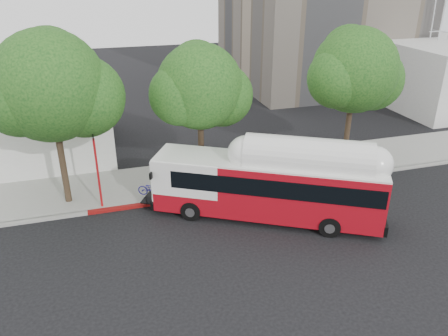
% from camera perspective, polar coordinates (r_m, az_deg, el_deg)
% --- Properties ---
extents(ground, '(120.00, 120.00, 0.00)m').
position_cam_1_polar(ground, '(22.95, 3.23, -7.84)').
color(ground, black).
rests_on(ground, ground).
extents(sidewalk, '(60.00, 5.00, 0.15)m').
position_cam_1_polar(sidewalk, '(28.34, -1.19, -0.93)').
color(sidewalk, gray).
rests_on(sidewalk, ground).
extents(curb_strip, '(60.00, 0.30, 0.15)m').
position_cam_1_polar(curb_strip, '(26.11, 0.35, -3.30)').
color(curb_strip, gray).
rests_on(curb_strip, ground).
extents(red_curb_segment, '(10.00, 0.32, 0.16)m').
position_cam_1_polar(red_curb_segment, '(25.49, -6.13, -4.18)').
color(red_curb_segment, maroon).
rests_on(red_curb_segment, ground).
extents(street_tree_left, '(6.67, 5.80, 9.74)m').
position_cam_1_polar(street_tree_left, '(24.44, -20.62, 9.59)').
color(street_tree_left, '#2D2116').
rests_on(street_tree_left, ground).
extents(street_tree_mid, '(5.75, 5.00, 8.62)m').
position_cam_1_polar(street_tree_mid, '(25.78, -2.33, 10.25)').
color(street_tree_mid, '#2D2116').
rests_on(street_tree_mid, ground).
extents(street_tree_right, '(6.21, 5.40, 9.18)m').
position_cam_1_polar(street_tree_right, '(29.59, 17.35, 11.76)').
color(street_tree_right, '#2D2116').
rests_on(street_tree_right, ground).
extents(transit_bus, '(12.25, 8.17, 3.79)m').
position_cam_1_polar(transit_bus, '(23.14, 5.84, -2.60)').
color(transit_bus, '#A00B16').
rests_on(transit_bus, ground).
extents(signal_pole, '(0.13, 0.42, 4.44)m').
position_cam_1_polar(signal_pole, '(24.59, -16.17, -0.48)').
color(signal_pole, red).
rests_on(signal_pole, ground).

